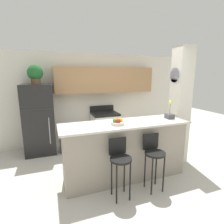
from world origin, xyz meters
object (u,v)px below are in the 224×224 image
at_px(refrigerator, 39,119).
at_px(orchid_vase, 170,114).
at_px(potted_plant_on_fridge, 35,74).
at_px(fruit_bowl, 118,122).
at_px(bar_stool_left, 120,160).
at_px(stove_range, 105,128).
at_px(bar_stool_right, 154,154).
at_px(trash_bin, 65,145).

xyz_separation_m(refrigerator, orchid_vase, (2.54, -1.76, 0.31)).
bearing_deg(potted_plant_on_fridge, orchid_vase, -34.71).
bearing_deg(orchid_vase, fruit_bowl, -176.39).
xyz_separation_m(refrigerator, bar_stool_left, (1.26, -2.25, -0.23)).
relative_size(stove_range, bar_stool_left, 1.11).
height_order(refrigerator, fruit_bowl, refrigerator).
height_order(stove_range, potted_plant_on_fridge, potted_plant_on_fridge).
relative_size(bar_stool_left, bar_stool_right, 1.00).
relative_size(bar_stool_right, orchid_vase, 2.66).
bearing_deg(stove_range, fruit_bowl, -100.45).
bearing_deg(trash_bin, refrigerator, 157.58).
relative_size(stove_range, bar_stool_right, 1.11).
height_order(bar_stool_right, fruit_bowl, fruit_bowl).
bearing_deg(bar_stool_left, bar_stool_right, 0.00).
height_order(bar_stool_right, trash_bin, bar_stool_right).
relative_size(fruit_bowl, trash_bin, 0.65).
height_order(potted_plant_on_fridge, fruit_bowl, potted_plant_on_fridge).
bearing_deg(fruit_bowl, refrigerator, 127.17).
height_order(stove_range, bar_stool_left, stove_range).
bearing_deg(bar_stool_right, fruit_bowl, 139.66).
bearing_deg(refrigerator, bar_stool_right, -50.10).
height_order(refrigerator, potted_plant_on_fridge, potted_plant_on_fridge).
bearing_deg(orchid_vase, stove_range, 114.29).
xyz_separation_m(potted_plant_on_fridge, trash_bin, (0.58, -0.24, -1.79)).
bearing_deg(fruit_bowl, bar_stool_right, -40.34).
relative_size(orchid_vase, trash_bin, 0.96).
bearing_deg(refrigerator, fruit_bowl, -52.83).
bearing_deg(trash_bin, bar_stool_right, -57.08).
bearing_deg(refrigerator, bar_stool_left, -60.67).
relative_size(bar_stool_right, fruit_bowl, 3.91).
bearing_deg(refrigerator, orchid_vase, -34.71).
xyz_separation_m(refrigerator, bar_stool_right, (1.88, -2.25, -0.23)).
distance_m(orchid_vase, fruit_bowl, 1.15).
relative_size(refrigerator, potted_plant_on_fridge, 3.86).
xyz_separation_m(refrigerator, fruit_bowl, (1.39, -1.83, 0.27)).
bearing_deg(stove_range, bar_stool_right, -86.23).
bearing_deg(bar_stool_right, refrigerator, 129.90).
distance_m(fruit_bowl, trash_bin, 2.02).
xyz_separation_m(refrigerator, potted_plant_on_fridge, (-0.00, 0.00, 1.11)).
relative_size(stove_range, potted_plant_on_fridge, 2.38).
bearing_deg(bar_stool_right, orchid_vase, 36.80).
bearing_deg(trash_bin, potted_plant_on_fridge, 157.57).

